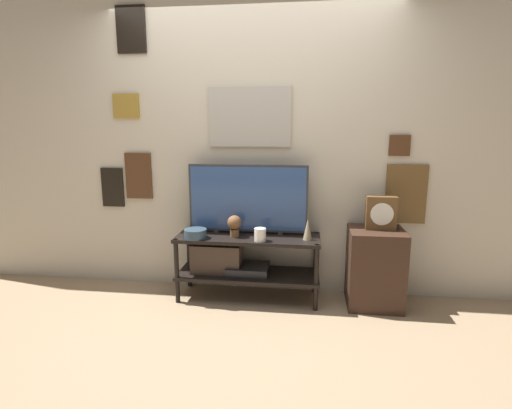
{
  "coord_description": "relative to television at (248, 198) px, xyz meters",
  "views": [
    {
      "loc": [
        0.5,
        -3.05,
        1.5
      ],
      "look_at": [
        0.07,
        0.25,
        0.85
      ],
      "focal_mm": 28.0,
      "sensor_mm": 36.0,
      "label": 1
    }
  ],
  "objects": [
    {
      "name": "media_console",
      "position": [
        -0.09,
        -0.09,
        -0.52
      ],
      "size": [
        1.24,
        0.42,
        0.57
      ],
      "color": "black",
      "rests_on": "ground_plane"
    },
    {
      "name": "mantel_clock",
      "position": [
        1.12,
        -0.07,
        -0.08
      ],
      "size": [
        0.25,
        0.11,
        0.28
      ],
      "color": "brown",
      "rests_on": "side_table"
    },
    {
      "name": "decorative_bust",
      "position": [
        -0.1,
        -0.12,
        -0.2
      ],
      "size": [
        0.12,
        0.12,
        0.19
      ],
      "color": "brown",
      "rests_on": "media_console"
    },
    {
      "name": "wall_back",
      "position": [
        0.01,
        0.17,
        0.47
      ],
      "size": [
        6.4,
        0.08,
        2.7
      ],
      "color": "beige",
      "rests_on": "ground_plane"
    },
    {
      "name": "vase_slim_bronze",
      "position": [
        0.53,
        -0.14,
        -0.22
      ],
      "size": [
        0.08,
        0.08,
        0.18
      ],
      "color": "tan",
      "rests_on": "media_console"
    },
    {
      "name": "candle_jar",
      "position": [
        0.14,
        -0.23,
        -0.26
      ],
      "size": [
        0.1,
        0.1,
        0.11
      ],
      "color": "silver",
      "rests_on": "media_console"
    },
    {
      "name": "side_table",
      "position": [
        1.09,
        -0.09,
        -0.55
      ],
      "size": [
        0.45,
        0.42,
        0.66
      ],
      "color": "#382319",
      "rests_on": "ground_plane"
    },
    {
      "name": "television",
      "position": [
        0.0,
        0.0,
        0.0
      ],
      "size": [
        1.05,
        0.05,
        0.61
      ],
      "color": "#333338",
      "rests_on": "media_console"
    },
    {
      "name": "ground_plane",
      "position": [
        0.01,
        -0.34,
        -0.88
      ],
      "size": [
        12.0,
        12.0,
        0.0
      ],
      "primitive_type": "plane",
      "color": "#997F60"
    },
    {
      "name": "vase_wide_bowl",
      "position": [
        -0.42,
        -0.22,
        -0.27
      ],
      "size": [
        0.19,
        0.19,
        0.08
      ],
      "color": "#2D4251",
      "rests_on": "media_console"
    }
  ]
}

